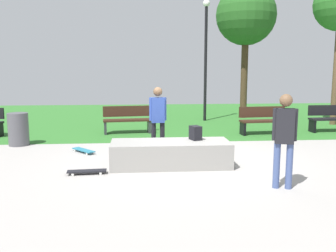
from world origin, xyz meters
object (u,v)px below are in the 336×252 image
park_bench_far_left (127,119)px  park_bench_near_lamppost (263,120)px  park_bench_by_oak (332,118)px  tree_leaning_ash (246,16)px  skateboard_by_ledge (87,171)px  skateboard_spare (83,150)px  lamp_post (206,50)px  concrete_ledge (170,154)px  backpack_on_ledge (195,133)px  trash_bin (18,129)px  skater_performing_trick (284,134)px  skater_watching (158,116)px

park_bench_far_left → park_bench_near_lamppost: bearing=-7.0°
park_bench_by_oak → tree_leaning_ash: 5.88m
tree_leaning_ash → skateboard_by_ledge: bearing=-123.9°
skateboard_by_ledge → skateboard_spare: bearing=100.3°
park_bench_far_left → lamp_post: lamp_post is taller
skateboard_by_ledge → concrete_ledge: bearing=16.4°
backpack_on_ledge → trash_bin: bearing=42.7°
backpack_on_ledge → skater_performing_trick: (1.31, -1.88, 0.29)m
skateboard_spare → park_bench_near_lamppost: size_ratio=0.45×
skateboard_by_ledge → park_bench_far_left: park_bench_far_left is taller
skater_watching → tree_leaning_ash: tree_leaning_ash is taller
skateboard_by_ledge → tree_leaning_ash: bearing=56.1°
concrete_ledge → skater_watching: bearing=101.7°
lamp_post → trash_bin: 8.08m
skater_watching → backpack_on_ledge: bearing=-48.7°
backpack_on_ledge → lamp_post: lamp_post is taller
skater_performing_trick → lamp_post: (0.17, 8.90, 1.92)m
backpack_on_ledge → concrete_ledge: bearing=85.1°
backpack_on_ledge → park_bench_by_oak: (5.39, 3.96, -0.23)m
skater_watching → park_bench_near_lamppost: (3.66, 2.74, -0.52)m
skateboard_by_ledge → trash_bin: trash_bin is taller
lamp_post → skateboard_by_ledge: bearing=-116.5°
skater_performing_trick → park_bench_by_oak: skater_performing_trick is taller
skateboard_spare → park_bench_near_lamppost: bearing=22.6°
park_bench_far_left → skateboard_by_ledge: bearing=-97.9°
trash_bin → concrete_ledge: bearing=-32.2°
skateboard_spare → lamp_post: 7.63m
skater_performing_trick → skater_watching: size_ratio=1.00×
park_bench_far_left → park_bench_by_oak: same height
park_bench_far_left → trash_bin: 3.51m
backpack_on_ledge → park_bench_far_left: 4.55m
park_bench_near_lamppost → park_bench_far_left: same height
backpack_on_ledge → park_bench_far_left: (-1.68, 4.22, -0.23)m
skateboard_by_ledge → skateboard_spare: same height
skateboard_spare → park_bench_by_oak: park_bench_by_oak is taller
skater_performing_trick → park_bench_far_left: (-2.99, 6.10, -0.53)m
skateboard_by_ledge → skater_performing_trick: bearing=-18.0°
park_bench_far_left → tree_leaning_ash: (5.04, 3.63, 3.92)m
skateboard_by_ledge → tree_leaning_ash: tree_leaning_ash is taller
concrete_ledge → skateboard_spare: concrete_ledge is taller
lamp_post → tree_leaning_ash: bearing=23.8°
park_bench_by_oak → park_bench_near_lamppost: bearing=-173.2°
tree_leaning_ash → skater_performing_trick: bearing=-101.9°
skateboard_spare → skateboard_by_ledge: bearing=-79.7°
skater_watching → trash_bin: skater_watching is taller
skateboard_by_ledge → park_bench_near_lamppost: (5.21, 4.34, 0.42)m
skateboard_spare → park_bench_near_lamppost: (5.58, 2.32, 0.42)m
park_bench_far_left → trash_bin: size_ratio=1.77×
lamp_post → trash_bin: size_ratio=5.30×
skateboard_by_ledge → trash_bin: bearing=126.8°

